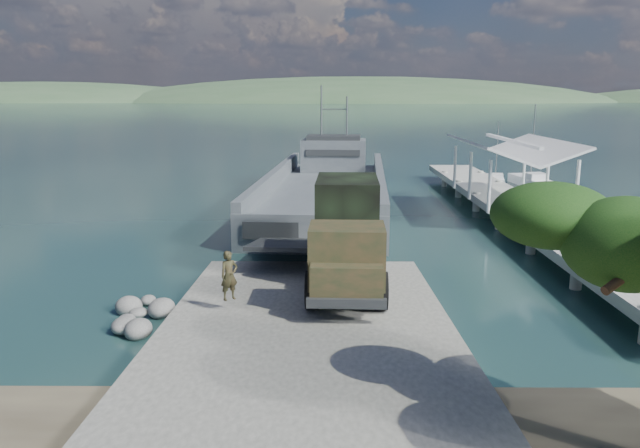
# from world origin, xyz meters

# --- Properties ---
(ground) EXTENTS (1400.00, 1400.00, 0.00)m
(ground) POSITION_xyz_m (0.00, 0.00, 0.00)
(ground) COLOR #193D3D
(ground) RESTS_ON ground
(boat_ramp) EXTENTS (10.00, 18.00, 0.50)m
(boat_ramp) POSITION_xyz_m (0.00, -1.00, 0.25)
(boat_ramp) COLOR slate
(boat_ramp) RESTS_ON ground
(shoreline_rocks) EXTENTS (3.20, 5.60, 0.90)m
(shoreline_rocks) POSITION_xyz_m (-6.20, 0.50, 0.00)
(shoreline_rocks) COLOR #5E5E5B
(shoreline_rocks) RESTS_ON ground
(distant_headlands) EXTENTS (1000.00, 240.00, 48.00)m
(distant_headlands) POSITION_xyz_m (50.00, 560.00, 0.00)
(distant_headlands) COLOR #375636
(distant_headlands) RESTS_ON ground
(pier) EXTENTS (6.40, 44.00, 6.10)m
(pier) POSITION_xyz_m (13.00, 18.77, 1.60)
(pier) COLOR #A3A49A
(pier) RESTS_ON ground
(landing_craft) EXTENTS (10.14, 32.82, 9.62)m
(landing_craft) POSITION_xyz_m (0.76, 23.28, 0.79)
(landing_craft) COLOR #4A5257
(landing_craft) RESTS_ON ground
(military_truck) EXTENTS (3.25, 9.14, 4.19)m
(military_truck) POSITION_xyz_m (1.51, 3.22, 2.58)
(military_truck) COLOR black
(military_truck) RESTS_ON boat_ramp
(soldier) EXTENTS (0.79, 0.73, 1.82)m
(soldier) POSITION_xyz_m (-2.87, -0.10, 1.41)
(soldier) COLOR #212D19
(soldier) RESTS_ON boat_ramp
(sailboat_near) EXTENTS (2.38, 6.30, 7.49)m
(sailboat_near) POSITION_xyz_m (19.29, 34.32, 0.40)
(sailboat_near) COLOR white
(sailboat_near) RESTS_ON ground
(sailboat_far) EXTENTS (2.46, 5.05, 5.92)m
(sailboat_far) POSITION_xyz_m (16.49, 35.88, 0.32)
(sailboat_far) COLOR white
(sailboat_far) RESTS_ON ground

